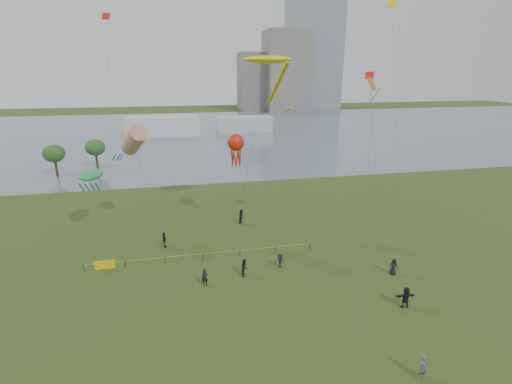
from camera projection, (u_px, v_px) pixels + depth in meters
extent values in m
plane|color=#253A12|center=(281.00, 325.00, 29.69)|extent=(400.00, 400.00, 0.00)
cube|color=slate|center=(201.00, 132.00, 122.76)|extent=(400.00, 120.00, 0.08)
cube|color=slate|center=(285.00, 71.00, 183.35)|extent=(20.00, 20.00, 38.00)
cube|color=slate|center=(255.00, 82.00, 187.81)|extent=(16.00, 18.00, 28.00)
cube|color=silver|center=(163.00, 126.00, 114.89)|extent=(22.00, 8.00, 6.00)
cube|color=silver|center=(244.00, 124.00, 122.81)|extent=(18.00, 7.00, 5.00)
cylinder|color=#382219|center=(57.00, 170.00, 70.87)|extent=(0.44, 0.44, 2.77)
ellipsoid|color=#2E5F25|center=(54.00, 154.00, 69.90)|extent=(3.95, 3.95, 3.33)
cylinder|color=#382219|center=(97.00, 162.00, 76.50)|extent=(0.44, 0.44, 2.77)
ellipsoid|color=#2E5F25|center=(95.00, 147.00, 75.53)|extent=(3.93, 3.93, 3.32)
cylinder|color=black|center=(84.00, 268.00, 37.42)|extent=(0.07, 0.07, 0.85)
cylinder|color=black|center=(125.00, 264.00, 38.19)|extent=(0.07, 0.07, 0.85)
cylinder|color=black|center=(165.00, 260.00, 38.95)|extent=(0.07, 0.07, 0.85)
cylinder|color=black|center=(203.00, 256.00, 39.72)|extent=(0.07, 0.07, 0.85)
cylinder|color=black|center=(240.00, 253.00, 40.48)|extent=(0.07, 0.07, 0.85)
cylinder|color=black|center=(275.00, 250.00, 41.25)|extent=(0.07, 0.07, 0.85)
cylinder|color=black|center=(310.00, 246.00, 42.01)|extent=(0.07, 0.07, 0.85)
cylinder|color=yellow|center=(203.00, 254.00, 39.62)|extent=(24.00, 0.03, 0.03)
cube|color=yellow|center=(105.00, 265.00, 37.77)|extent=(2.00, 0.04, 1.00)
imported|color=#55595D|center=(423.00, 367.00, 24.21)|extent=(0.72, 0.53, 1.83)
imported|color=black|center=(245.00, 267.00, 36.64)|extent=(0.93, 1.04, 1.76)
imported|color=black|center=(280.00, 261.00, 38.13)|extent=(1.16, 0.99, 1.56)
imported|color=black|center=(164.00, 240.00, 42.47)|extent=(0.47, 1.08, 1.82)
imported|color=black|center=(393.00, 267.00, 36.82)|extent=(0.98, 0.81, 1.71)
imported|color=black|center=(406.00, 297.00, 31.63)|extent=(1.81, 0.72, 1.90)
imported|color=black|center=(205.00, 277.00, 34.92)|extent=(0.69, 0.54, 1.68)
imported|color=black|center=(242.00, 216.00, 49.16)|extent=(1.14, 1.18, 1.93)
cylinder|color=#3F3F42|center=(250.00, 157.00, 40.98)|extent=(4.78, 3.32, 20.52)
ellipsoid|color=yellow|center=(268.00, 60.00, 39.77)|extent=(5.44, 3.40, 0.85)
cube|color=yellow|center=(278.00, 84.00, 36.61)|extent=(0.36, 6.98, 4.09)
cube|color=yellow|center=(288.00, 110.00, 33.72)|extent=(0.95, 0.95, 0.42)
cylinder|color=#3F3F42|center=(150.00, 196.00, 41.56)|extent=(2.90, 5.07, 11.91)
cylinder|color=#BA3616|center=(134.00, 140.00, 41.77)|extent=(3.81, 5.22, 3.92)
cylinder|color=#1944B5|center=(121.00, 157.00, 40.89)|extent=(0.60, 1.13, 0.88)
cylinder|color=#1944B5|center=(119.00, 156.00, 41.19)|extent=(0.60, 1.13, 0.88)
cylinder|color=#1944B5|center=(115.00, 157.00, 40.97)|extent=(0.60, 1.13, 0.88)
cylinder|color=#1944B5|center=(114.00, 158.00, 40.53)|extent=(0.60, 1.13, 0.88)
cylinder|color=#1944B5|center=(118.00, 158.00, 40.48)|extent=(0.60, 1.13, 0.88)
cylinder|color=#3F3F42|center=(99.00, 218.00, 40.67)|extent=(2.11, 7.70, 7.99)
ellipsoid|color=green|center=(91.00, 174.00, 42.80)|extent=(2.54, 4.57, 0.89)
cylinder|color=green|center=(82.00, 187.00, 41.47)|extent=(0.16, 1.79, 1.54)
cylinder|color=green|center=(87.00, 187.00, 41.58)|extent=(0.16, 1.79, 1.54)
cylinder|color=green|center=(92.00, 187.00, 41.68)|extent=(0.16, 1.79, 1.54)
cylinder|color=green|center=(97.00, 186.00, 41.79)|extent=(0.16, 1.79, 1.54)
cylinder|color=#3F3F42|center=(258.00, 196.00, 42.68)|extent=(3.92, 7.68, 11.27)
sphere|color=red|center=(236.00, 142.00, 44.12)|extent=(2.03, 2.03, 2.03)
cylinder|color=red|center=(240.00, 155.00, 44.71)|extent=(0.18, 0.54, 2.60)
cylinder|color=red|center=(238.00, 155.00, 45.07)|extent=(0.49, 0.36, 2.61)
cylinder|color=red|center=(233.00, 155.00, 44.97)|extent=(0.49, 0.36, 2.61)
cylinder|color=red|center=(232.00, 156.00, 44.52)|extent=(0.18, 0.54, 2.60)
cylinder|color=red|center=(234.00, 156.00, 44.17)|extent=(0.49, 0.36, 2.61)
cylinder|color=red|center=(239.00, 156.00, 44.26)|extent=(0.49, 0.36, 2.61)
cylinder|color=#3F3F42|center=(369.00, 197.00, 31.59)|extent=(5.73, 13.31, 18.22)
cube|color=#CB5D12|center=(372.00, 84.00, 35.48)|extent=(1.42, 1.42, 1.16)
cylinder|color=#CB5D12|center=(375.00, 95.00, 34.95)|extent=(0.08, 1.58, 1.35)
cube|color=red|center=(106.00, 16.00, 41.98)|extent=(1.04, 1.00, 0.76)
cube|color=yellow|center=(392.00, 4.00, 41.76)|extent=(0.93, 0.60, 0.76)
cube|color=red|center=(370.00, 75.00, 39.24)|extent=(0.97, 0.68, 0.76)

